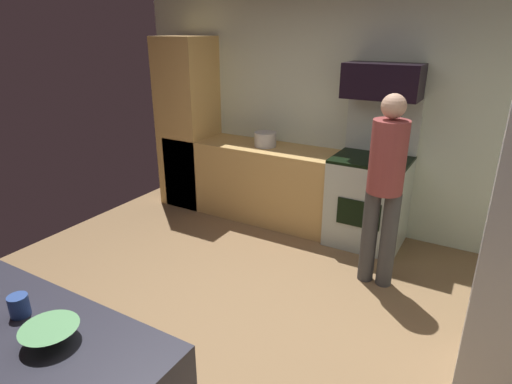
{
  "coord_description": "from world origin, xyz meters",
  "views": [
    {
      "loc": [
        1.56,
        -2.25,
        2.18
      ],
      "look_at": [
        0.08,
        0.3,
        1.05
      ],
      "focal_mm": 29.94,
      "sensor_mm": 36.0,
      "label": 1
    }
  ],
  "objects_px": {
    "mug_tea": "(19,306)",
    "stock_pot": "(265,139)",
    "oven_range": "(369,197)",
    "person_cook": "(385,183)",
    "mixing_bowl_large": "(51,334)",
    "microwave": "(383,81)"
  },
  "relations": [
    {
      "from": "oven_range",
      "to": "microwave",
      "type": "height_order",
      "value": "microwave"
    },
    {
      "from": "microwave",
      "to": "mixing_bowl_large",
      "type": "bearing_deg",
      "value": -97.55
    },
    {
      "from": "oven_range",
      "to": "person_cook",
      "type": "bearing_deg",
      "value": -67.15
    },
    {
      "from": "person_cook",
      "to": "mixing_bowl_large",
      "type": "bearing_deg",
      "value": -106.41
    },
    {
      "from": "microwave",
      "to": "stock_pot",
      "type": "bearing_deg",
      "value": -176.37
    },
    {
      "from": "oven_range",
      "to": "person_cook",
      "type": "relative_size",
      "value": 0.9
    },
    {
      "from": "oven_range",
      "to": "mug_tea",
      "type": "bearing_deg",
      "value": -102.71
    },
    {
      "from": "microwave",
      "to": "mixing_bowl_large",
      "type": "height_order",
      "value": "microwave"
    },
    {
      "from": "mug_tea",
      "to": "stock_pot",
      "type": "bearing_deg",
      "value": 98.7
    },
    {
      "from": "oven_range",
      "to": "mug_tea",
      "type": "relative_size",
      "value": 14.45
    },
    {
      "from": "oven_range",
      "to": "microwave",
      "type": "xyz_separation_m",
      "value": [
        -0.0,
        0.09,
        1.19
      ]
    },
    {
      "from": "microwave",
      "to": "mug_tea",
      "type": "bearing_deg",
      "value": -102.4
    },
    {
      "from": "mixing_bowl_large",
      "to": "mug_tea",
      "type": "relative_size",
      "value": 2.37
    },
    {
      "from": "oven_range",
      "to": "mug_tea",
      "type": "distance_m",
      "value": 3.44
    },
    {
      "from": "oven_range",
      "to": "stock_pot",
      "type": "distance_m",
      "value": 1.34
    },
    {
      "from": "microwave",
      "to": "stock_pot",
      "type": "relative_size",
      "value": 2.87
    },
    {
      "from": "mug_tea",
      "to": "oven_range",
      "type": "bearing_deg",
      "value": 77.29
    },
    {
      "from": "oven_range",
      "to": "person_cook",
      "type": "xyz_separation_m",
      "value": [
        0.31,
        -0.75,
        0.44
      ]
    },
    {
      "from": "mixing_bowl_large",
      "to": "microwave",
      "type": "bearing_deg",
      "value": 82.45
    },
    {
      "from": "oven_range",
      "to": "mixing_bowl_large",
      "type": "bearing_deg",
      "value": -97.73
    },
    {
      "from": "mixing_bowl_large",
      "to": "mug_tea",
      "type": "height_order",
      "value": "mug_tea"
    },
    {
      "from": "microwave",
      "to": "mixing_bowl_large",
      "type": "relative_size",
      "value": 2.95
    }
  ]
}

